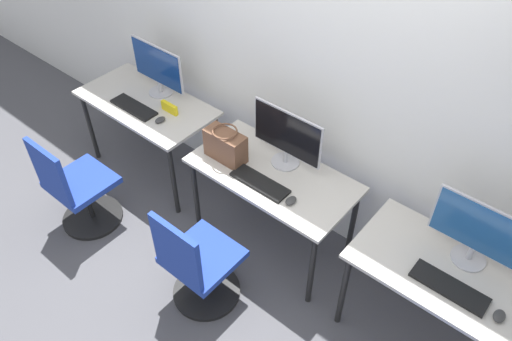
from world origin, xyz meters
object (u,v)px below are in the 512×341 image
mouse_left (160,120)px  handbag (225,145)px  monitor_left (158,68)px  office_chair_left (77,191)px  keyboard_left (134,107)px  office_chair_center (198,267)px  monitor_center (287,137)px  keyboard_right (449,287)px  mouse_right (499,316)px  mouse_center (291,201)px  monitor_right (480,233)px  keyboard_center (260,183)px

mouse_left → handbag: bearing=1.1°
monitor_left → office_chair_left: size_ratio=0.63×
keyboard_left → office_chair_center: 1.45m
handbag → office_chair_center: bearing=-64.7°
monitor_center → keyboard_right: bearing=-10.6°
office_chair_left → keyboard_right: size_ratio=2.06×
handbag → keyboard_left: bearing=-178.2°
mouse_right → monitor_center: bearing=170.9°
keyboard_left → mouse_right: mouse_right is taller
mouse_left → mouse_center: size_ratio=1.00×
office_chair_left → mouse_right: size_ratio=9.75×
monitor_right → office_chair_center: bearing=-147.7°
keyboard_right → handbag: 1.68m
keyboard_center → office_chair_center: office_chair_center is taller
mouse_left → handbag: 0.68m
office_chair_center → mouse_left: bearing=147.8°
monitor_right → keyboard_right: bearing=-90.0°
monitor_right → office_chair_left: bearing=-159.6°
office_chair_center → keyboard_right: size_ratio=2.06×
keyboard_right → handbag: size_ratio=1.42×
monitor_left → keyboard_left: bearing=-90.0°
mouse_center → office_chair_center: size_ratio=0.10×
mouse_left → office_chair_left: size_ratio=0.10×
keyboard_center → mouse_right: mouse_right is taller
office_chair_center → keyboard_left: bearing=154.8°
mouse_center → monitor_center: bearing=132.6°
keyboard_left → office_chair_left: bearing=-85.1°
keyboard_left → mouse_center: (1.59, -0.02, 0.01)m
mouse_left → mouse_center: bearing=-1.8°
office_chair_center → mouse_center: bearing=60.8°
mouse_center → mouse_right: size_ratio=1.00×
monitor_right → mouse_right: 0.44m
mouse_left → keyboard_right: 2.35m
monitor_left → keyboard_right: monitor_left is taller
keyboard_center → office_chair_center: 0.69m
handbag → keyboard_center: bearing=-8.2°
monitor_left → office_chair_center: bearing=-35.0°
keyboard_right → mouse_right: (0.28, -0.01, 0.01)m
keyboard_center → mouse_left: bearing=177.9°
office_chair_left → monitor_right: monitor_right is taller
monitor_left → mouse_right: (2.92, -0.28, -0.22)m
office_chair_left → keyboard_center: (1.26, 0.66, 0.38)m
monitor_center → keyboard_right: 1.36m
mouse_center → keyboard_right: (1.06, 0.04, -0.01)m
keyboard_left → mouse_left: size_ratio=4.72×
office_chair_center → mouse_right: office_chair_center is taller
mouse_left → office_chair_left: bearing=-108.5°
office_chair_left → keyboard_left: bearing=94.9°
keyboard_right → handbag: bearing=179.5°
monitor_center → mouse_center: 0.44m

